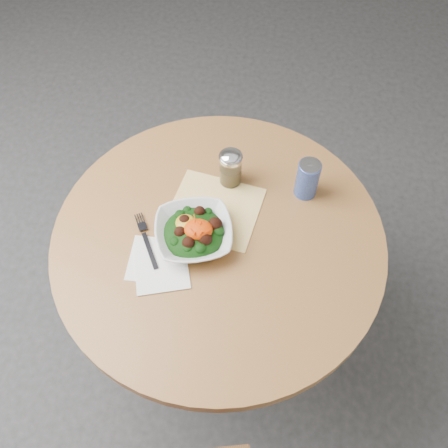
% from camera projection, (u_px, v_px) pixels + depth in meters
% --- Properties ---
extents(ground, '(6.00, 6.00, 0.00)m').
position_uv_depth(ground, '(220.00, 336.00, 1.97)').
color(ground, '#2C2C2F').
rests_on(ground, ground).
extents(table, '(0.90, 0.90, 0.75)m').
position_uv_depth(table, '(219.00, 270.00, 1.51)').
color(table, black).
rests_on(table, ground).
extents(cloth_napkin, '(0.28, 0.26, 0.00)m').
position_uv_depth(cloth_napkin, '(215.00, 209.00, 1.39)').
color(cloth_napkin, orange).
rests_on(cloth_napkin, table).
extents(paper_napkins, '(0.18, 0.18, 0.00)m').
position_uv_depth(paper_napkins, '(158.00, 264.00, 1.29)').
color(paper_napkins, white).
rests_on(paper_napkins, table).
extents(salad_bowl, '(0.25, 0.25, 0.08)m').
position_uv_depth(salad_bowl, '(194.00, 232.00, 1.31)').
color(salad_bowl, white).
rests_on(salad_bowl, table).
extents(fork, '(0.10, 0.17, 0.00)m').
position_uv_depth(fork, '(146.00, 238.00, 1.33)').
color(fork, black).
rests_on(fork, table).
extents(spice_shaker, '(0.07, 0.07, 0.12)m').
position_uv_depth(spice_shaker, '(231.00, 168.00, 1.40)').
color(spice_shaker, silver).
rests_on(spice_shaker, table).
extents(beverage_can, '(0.06, 0.06, 0.12)m').
position_uv_depth(beverage_can, '(307.00, 179.00, 1.37)').
color(beverage_can, navy).
rests_on(beverage_can, table).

